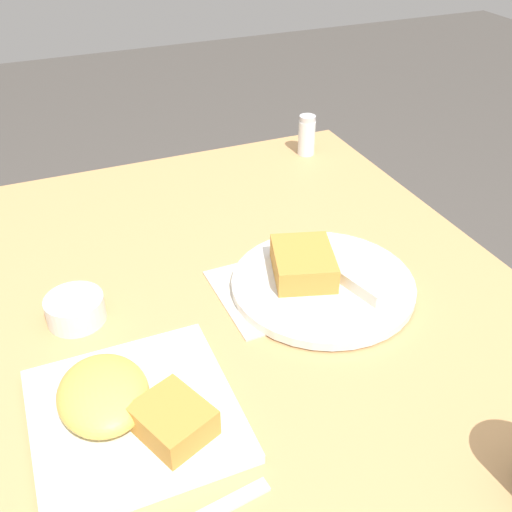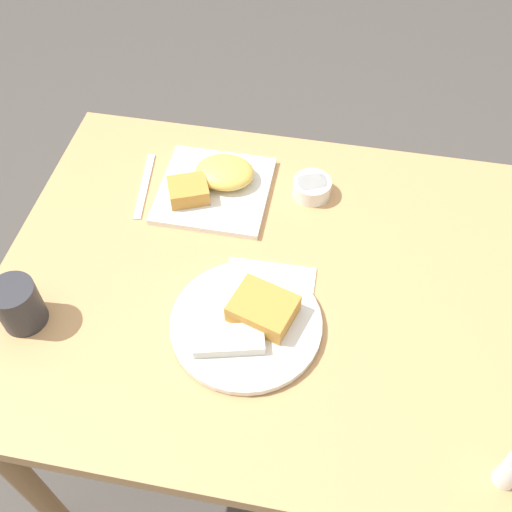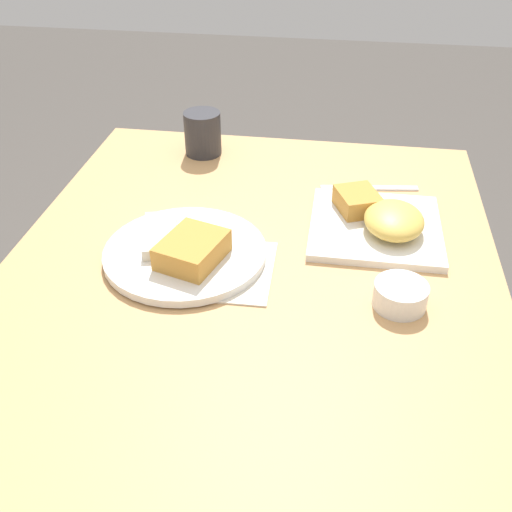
{
  "view_description": "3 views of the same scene",
  "coord_description": "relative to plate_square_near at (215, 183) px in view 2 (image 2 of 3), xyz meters",
  "views": [
    {
      "loc": [
        0.64,
        -0.26,
        1.29
      ],
      "look_at": [
        -0.04,
        0.03,
        0.78
      ],
      "focal_mm": 42.0,
      "sensor_mm": 36.0,
      "label": 1
    },
    {
      "loc": [
        -0.11,
        0.67,
        1.67
      ],
      "look_at": [
        0.03,
        -0.02,
        0.77
      ],
      "focal_mm": 42.0,
      "sensor_mm": 36.0,
      "label": 2
    },
    {
      "loc": [
        -0.78,
        -0.13,
        1.32
      ],
      "look_at": [
        -0.01,
        -0.01,
        0.76
      ],
      "focal_mm": 42.0,
      "sensor_mm": 36.0,
      "label": 3
    }
  ],
  "objects": [
    {
      "name": "ground_plane",
      "position": [
        -0.15,
        0.21,
        -0.75
      ],
      "size": [
        8.0,
        8.0,
        0.0
      ],
      "primitive_type": "plane",
      "color": "#4C4742"
    },
    {
      "name": "dining_table",
      "position": [
        -0.15,
        0.21,
        -0.11
      ],
      "size": [
        1.05,
        0.83,
        0.73
      ],
      "color": "tan",
      "rests_on": "ground_plane"
    },
    {
      "name": "menu_card",
      "position": [
        -0.16,
        0.29,
        -0.02
      ],
      "size": [
        0.18,
        0.23,
        0.0
      ],
      "rotation": [
        0.0,
        0.0,
        0.02
      ],
      "color": "beige",
      "rests_on": "dining_table"
    },
    {
      "name": "plate_square_near",
      "position": [
        0.0,
        0.0,
        0.0
      ],
      "size": [
        0.23,
        0.23,
        0.06
      ],
      "color": "white",
      "rests_on": "dining_table"
    },
    {
      "name": "plate_oval_far",
      "position": [
        -0.14,
        0.33,
        -0.0
      ],
      "size": [
        0.28,
        0.28,
        0.05
      ],
      "color": "white",
      "rests_on": "menu_card"
    },
    {
      "name": "sauce_ramekin",
      "position": [
        -0.21,
        -0.03,
        -0.0
      ],
      "size": [
        0.08,
        0.08,
        0.04
      ],
      "color": "white",
      "rests_on": "dining_table"
    },
    {
      "name": "salt_shaker",
      "position": [
        -0.58,
        0.52,
        0.02
      ],
      "size": [
        0.04,
        0.04,
        0.09
      ],
      "color": "white",
      "rests_on": "dining_table"
    },
    {
      "name": "butter_knife",
      "position": [
        0.16,
        0.02,
        -0.02
      ],
      "size": [
        0.04,
        0.2,
        0.0
      ],
      "rotation": [
        0.0,
        0.0,
        1.71
      ],
      "color": "silver",
      "rests_on": "dining_table"
    },
    {
      "name": "coffee_mug",
      "position": [
        0.27,
        0.39,
        0.03
      ],
      "size": [
        0.08,
        0.08,
        0.1
      ],
      "color": "#2D2D33",
      "rests_on": "dining_table"
    }
  ]
}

